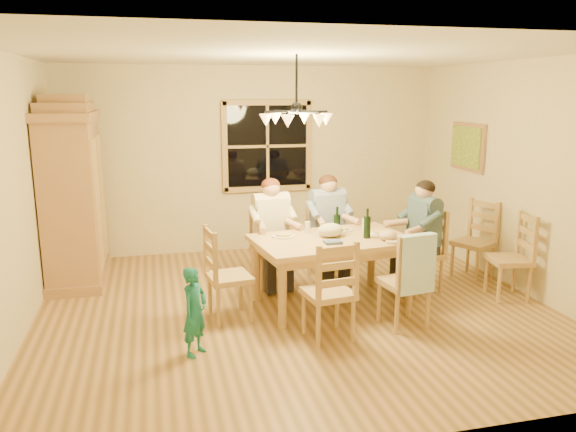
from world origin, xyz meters
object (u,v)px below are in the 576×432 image
object	(u,v)px
armoire	(74,197)
adult_plaid_man	(328,214)
chair_end_right	(420,266)
chair_far_right	(327,256)
child	(195,311)
chair_near_right	(403,296)
dining_table	(332,247)
chair_spare_front	(508,272)
chandelier	(296,117)
chair_near_left	(328,308)
chair_spare_back	(473,255)
chair_far_left	(272,262)
adult_slate_man	(423,222)
chair_end_left	(230,291)
wine_bottle_b	(367,223)
adult_woman	(271,219)
wine_bottle_a	(337,221)

from	to	relation	value
armoire	adult_plaid_man	xyz separation A→B (m)	(3.06, -0.72, -0.22)
armoire	chair_end_right	distance (m)	4.31
chair_far_right	child	world-z (taller)	chair_far_right
chair_near_right	adult_plaid_man	xyz separation A→B (m)	(-0.31, 1.57, 0.54)
adult_plaid_man	dining_table	bearing A→B (deg)	67.62
child	chair_spare_front	xyz separation A→B (m)	(3.61, 0.61, -0.11)
chandelier	chair_end_right	size ratio (longest dim) A/B	0.78
chair_near_right	chair_spare_front	size ratio (longest dim) A/B	1.00
chandelier	chair_end_right	distance (m)	2.39
chair_far_right	chair_near_left	bearing A→B (deg)	64.80
child	chair_spare_back	size ratio (longest dim) A/B	0.83
chair_far_left	adult_plaid_man	world-z (taller)	adult_plaid_man
chandelier	chair_far_left	world-z (taller)	chandelier
chair_near_left	adult_plaid_man	bearing A→B (deg)	64.80
adult_slate_man	child	world-z (taller)	adult_slate_man
chair_far_right	chair_end_left	bearing A→B (deg)	27.98
chair_far_right	wine_bottle_b	distance (m)	1.12
chair_end_left	chair_near_left	bearing A→B (deg)	43.26
chair_far_right	adult_plaid_man	world-z (taller)	adult_plaid_man
chair_far_left	chair_spare_back	distance (m)	2.57
adult_plaid_man	adult_woman	bearing A→B (deg)	0.00
chandelier	chair_end_left	world-z (taller)	chandelier
dining_table	chair_near_right	bearing A→B (deg)	-54.34
chair_spare_back	wine_bottle_a	bearing A→B (deg)	75.22
chair_far_left	chair_near_left	size ratio (longest dim) A/B	1.00
armoire	chair_near_left	world-z (taller)	armoire
chair_far_left	wine_bottle_b	xyz separation A→B (m)	(0.90, -0.82, 0.62)
chair_far_left	adult_woman	distance (m)	0.54
chair_end_left	adult_woman	bearing A→B (deg)	136.74
chair_end_left	wine_bottle_a	distance (m)	1.42
chandelier	chair_far_right	xyz separation A→B (m)	(0.64, 0.88, -1.77)
wine_bottle_a	chair_end_right	bearing A→B (deg)	3.58
dining_table	wine_bottle_a	size ratio (longest dim) A/B	5.50
adult_slate_man	chair_spare_back	xyz separation A→B (m)	(0.87, 0.28, -0.54)
dining_table	chair_far_left	size ratio (longest dim) A/B	1.83
dining_table	chair_near_right	distance (m)	0.97
wine_bottle_a	wine_bottle_b	distance (m)	0.34
chair_end_left	chair_spare_back	xyz separation A→B (m)	(3.19, 0.60, 0.00)
adult_slate_man	chair_spare_front	bearing A→B (deg)	-125.38
dining_table	chair_end_left	bearing A→B (deg)	-172.24
chandelier	chair_spare_front	world-z (taller)	chandelier
adult_slate_man	child	xyz separation A→B (m)	(-2.74, -1.06, -0.43)
chair_near_left	armoire	bearing A→B (deg)	128.66
adult_woman	dining_table	bearing A→B (deg)	117.90
chandelier	adult_slate_man	xyz separation A→B (m)	(1.58, 0.20, -1.24)
chair_far_left	adult_plaid_man	distance (m)	0.92
chair_near_left	child	distance (m)	1.27
chair_end_right	wine_bottle_a	world-z (taller)	wine_bottle_a
wine_bottle_a	child	world-z (taller)	wine_bottle_a
armoire	child	world-z (taller)	armoire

